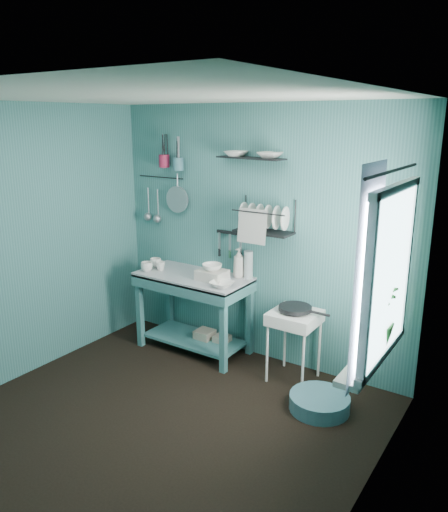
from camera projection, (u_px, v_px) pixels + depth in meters
The scene contains 35 objects.
floor at pixel (160, 423), 4.00m from camera, with size 3.20×3.20×0.00m, color black.
ceiling at pixel (147, 96), 3.33m from camera, with size 3.20×3.20×0.00m, color silver.
wall_back at pixel (257, 236), 4.87m from camera, with size 3.20×3.20×0.00m, color #366F6D.
wall_left at pixel (21, 245), 4.52m from camera, with size 3.00×3.00×0.00m, color #366F6D.
wall_right at pixel (369, 321), 2.81m from camera, with size 3.00×3.00×0.00m, color #366F6D.
work_counter at pixel (194, 313), 5.17m from camera, with size 1.16×0.58×0.82m, color #356E70.
mug_left at pixel (147, 267), 5.17m from camera, with size 0.12×0.12×0.10m, color white.
mug_mid at pixel (160, 266), 5.20m from camera, with size 0.10×0.10×0.09m, color white.
mug_right at pixel (156, 263), 5.31m from camera, with size 0.12×0.12×0.10m, color white.
wash_tub at pixel (212, 275), 4.89m from camera, with size 0.28×0.22×0.10m, color beige.
tub_bowl at pixel (212, 267), 4.87m from camera, with size 0.20×0.20×0.06m, color white.
soap_bottle at pixel (239, 263), 4.95m from camera, with size 0.12×0.12×0.30m, color beige.
water_bottle at pixel (248, 265), 4.92m from camera, with size 0.09×0.09×0.28m, color #A2B1B5.
counter_bowl at pixel (222, 284), 4.69m from camera, with size 0.22×0.22×0.05m, color white.
hotplate_stand at pixel (294, 346), 4.59m from camera, with size 0.42×0.42×0.67m, color silver.
frying_pan at pixel (295, 308), 4.49m from camera, with size 0.30×0.30×0.04m, color black.
knife_strip at pixel (230, 233), 5.00m from camera, with size 0.32×0.02×0.03m, color black.
dish_rack at pixel (264, 216), 4.62m from camera, with size 0.55×0.24×0.32m, color black.
upper_shelf at pixel (250, 158), 4.60m from camera, with size 0.70×0.18×0.01m, color black.
shelf_bowl_left at pixel (236, 152), 4.67m from camera, with size 0.21×0.21×0.05m, color white.
shelf_bowl_right at pixel (270, 157), 4.49m from camera, with size 0.22×0.22×0.05m, color white.
utensil_cup_magenta at pixel (164, 161), 5.20m from camera, with size 0.11×0.11×0.13m, color maroon.
utensil_cup_teal at pixel (178, 164), 5.11m from camera, with size 0.11×0.11×0.13m, color #3D727F.
colander at pixel (177, 199), 5.26m from camera, with size 0.28×0.28×0.03m, color #A5A7AD.
ladle_outer at pixel (148, 201), 5.51m from camera, with size 0.01×0.01×0.30m, color #A5A7AD.
ladle_inner at pixel (158, 203), 5.43m from camera, with size 0.01×0.01×0.30m, color #A5A7AD.
hook_rail at pixel (161, 177), 5.34m from camera, with size 0.01×0.01×0.60m, color black.
window_glass at pixel (391, 275), 3.14m from camera, with size 1.10×1.10×0.00m, color white.
windowsill at pixel (371, 357), 3.34m from camera, with size 0.16×0.95×0.04m, color silver.
curtain at pixel (366, 278), 2.92m from camera, with size 1.35×1.35×0.00m, color white.
curtain_rod at pixel (393, 171), 2.99m from camera, with size 0.02×0.02×1.05m, color black.
potted_plant at pixel (374, 316), 3.34m from camera, with size 0.28×0.28×0.49m, color #2A6428.
storage_tin_large at pixel (205, 340), 5.23m from camera, with size 0.18×0.18×0.22m, color gray.
storage_tin_small at pixel (222, 344), 5.15m from camera, with size 0.15×0.15×0.20m, color gray.
floor_basin at pixel (319, 403), 4.16m from camera, with size 0.50×0.50×0.13m, color #427381.
Camera 1 is at (2.37, -2.63, 2.35)m, focal length 35.00 mm.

